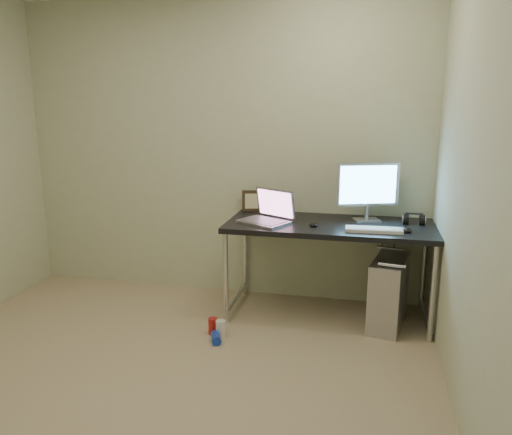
# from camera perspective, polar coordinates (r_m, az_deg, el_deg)

# --- Properties ---
(floor) EXTENTS (3.50, 3.50, 0.00)m
(floor) POSITION_cam_1_polar(r_m,az_deg,el_deg) (3.11, -13.52, -19.54)
(floor) COLOR tan
(floor) RESTS_ON ground
(wall_back) EXTENTS (3.50, 0.02, 2.50)m
(wall_back) POSITION_cam_1_polar(r_m,az_deg,el_deg) (4.27, -4.08, 7.62)
(wall_back) COLOR beige
(wall_back) RESTS_ON ground
(wall_right) EXTENTS (0.02, 3.50, 2.50)m
(wall_right) POSITION_cam_1_polar(r_m,az_deg,el_deg) (2.42, 25.04, 2.15)
(wall_right) COLOR beige
(wall_right) RESTS_ON ground
(desk) EXTENTS (1.57, 0.69, 0.75)m
(desk) POSITION_cam_1_polar(r_m,az_deg,el_deg) (3.87, 8.39, -1.81)
(desk) COLOR black
(desk) RESTS_ON ground
(tower_computer) EXTENTS (0.32, 0.54, 0.56)m
(tower_computer) POSITION_cam_1_polar(r_m,az_deg,el_deg) (3.90, 14.90, -8.27)
(tower_computer) COLOR silver
(tower_computer) RESTS_ON ground
(cable_a) EXTENTS (0.01, 0.16, 0.69)m
(cable_a) POSITION_cam_1_polar(r_m,az_deg,el_deg) (4.22, 14.16, -4.63)
(cable_a) COLOR black
(cable_a) RESTS_ON ground
(cable_b) EXTENTS (0.02, 0.11, 0.71)m
(cable_b) POSITION_cam_1_polar(r_m,az_deg,el_deg) (4.21, 15.37, -5.03)
(cable_b) COLOR black
(cable_b) RESTS_ON ground
(can_red) EXTENTS (0.07, 0.07, 0.12)m
(can_red) POSITION_cam_1_polar(r_m,az_deg,el_deg) (3.73, -4.95, -12.26)
(can_red) COLOR red
(can_red) RESTS_ON ground
(can_white) EXTENTS (0.08, 0.08, 0.13)m
(can_white) POSITION_cam_1_polar(r_m,az_deg,el_deg) (3.68, -4.06, -12.60)
(can_white) COLOR white
(can_white) RESTS_ON ground
(can_blue) EXTENTS (0.11, 0.14, 0.07)m
(can_blue) POSITION_cam_1_polar(r_m,az_deg,el_deg) (3.62, -4.60, -13.57)
(can_blue) COLOR blue
(can_blue) RESTS_ON ground
(laptop) EXTENTS (0.46, 0.43, 0.25)m
(laptop) POSITION_cam_1_polar(r_m,az_deg,el_deg) (3.84, 1.42, 0.33)
(laptop) COLOR #BBBBC4
(laptop) RESTS_ON desk
(monitor) EXTENTS (0.47, 0.20, 0.45)m
(monitor) POSITION_cam_1_polar(r_m,az_deg,el_deg) (3.93, 12.69, 3.41)
(monitor) COLOR #BBBBC4
(monitor) RESTS_ON desk
(keyboard) EXTENTS (0.41, 0.15, 0.02)m
(keyboard) POSITION_cam_1_polar(r_m,az_deg,el_deg) (3.67, 13.31, -1.37)
(keyboard) COLOR white
(keyboard) RESTS_ON desk
(mouse_right) EXTENTS (0.11, 0.14, 0.04)m
(mouse_right) POSITION_cam_1_polar(r_m,az_deg,el_deg) (3.73, 16.72, -1.22)
(mouse_right) COLOR black
(mouse_right) RESTS_ON desk
(mouse_left) EXTENTS (0.07, 0.11, 0.03)m
(mouse_left) POSITION_cam_1_polar(r_m,az_deg,el_deg) (3.75, 6.63, -0.68)
(mouse_left) COLOR black
(mouse_left) RESTS_ON desk
(headphones) EXTENTS (0.16, 0.10, 0.11)m
(headphones) POSITION_cam_1_polar(r_m,az_deg,el_deg) (3.97, 17.59, -0.30)
(headphones) COLOR black
(headphones) RESTS_ON desk
(picture_frame) EXTENTS (0.23, 0.12, 0.18)m
(picture_frame) POSITION_cam_1_polar(r_m,az_deg,el_deg) (4.21, -0.07, 1.91)
(picture_frame) COLOR black
(picture_frame) RESTS_ON desk
(webcam) EXTENTS (0.05, 0.04, 0.11)m
(webcam) POSITION_cam_1_polar(r_m,az_deg,el_deg) (4.10, 3.54, 1.50)
(webcam) COLOR silver
(webcam) RESTS_ON desk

